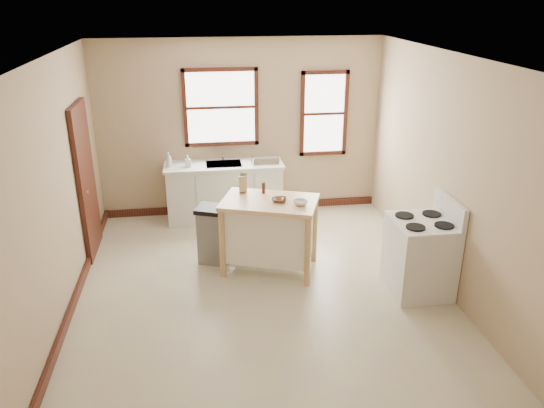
# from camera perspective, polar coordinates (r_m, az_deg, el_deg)

# --- Properties ---
(floor) EXTENTS (5.00, 5.00, 0.00)m
(floor) POSITION_cam_1_polar(r_m,az_deg,el_deg) (6.74, -1.26, -8.72)
(floor) COLOR #BBAD94
(floor) RESTS_ON ground
(ceiling) EXTENTS (5.00, 5.00, 0.00)m
(ceiling) POSITION_cam_1_polar(r_m,az_deg,el_deg) (5.83, -1.50, 15.65)
(ceiling) COLOR white
(ceiling) RESTS_ON ground
(wall_back) EXTENTS (4.50, 0.04, 2.80)m
(wall_back) POSITION_cam_1_polar(r_m,az_deg,el_deg) (8.53, -3.41, 8.11)
(wall_back) COLOR tan
(wall_back) RESTS_ON ground
(wall_left) EXTENTS (0.04, 5.00, 2.80)m
(wall_left) POSITION_cam_1_polar(r_m,az_deg,el_deg) (6.31, -22.12, 1.41)
(wall_left) COLOR tan
(wall_left) RESTS_ON ground
(wall_right) EXTENTS (0.04, 5.00, 2.80)m
(wall_right) POSITION_cam_1_polar(r_m,az_deg,el_deg) (6.77, 17.91, 3.35)
(wall_right) COLOR tan
(wall_right) RESTS_ON ground
(window_main) EXTENTS (1.17, 0.06, 1.22)m
(window_main) POSITION_cam_1_polar(r_m,az_deg,el_deg) (8.42, -5.52, 10.30)
(window_main) COLOR black
(window_main) RESTS_ON wall_back
(window_side) EXTENTS (0.77, 0.06, 1.37)m
(window_side) POSITION_cam_1_polar(r_m,az_deg,el_deg) (8.68, 5.61, 9.64)
(window_side) COLOR black
(window_side) RESTS_ON wall_back
(door_left) EXTENTS (0.06, 0.90, 2.10)m
(door_left) POSITION_cam_1_polar(r_m,az_deg,el_deg) (7.61, -19.36, 2.38)
(door_left) COLOR black
(door_left) RESTS_ON ground
(baseboard_back) EXTENTS (4.50, 0.04, 0.12)m
(baseboard_back) POSITION_cam_1_polar(r_m,az_deg,el_deg) (8.92, -3.20, -0.32)
(baseboard_back) COLOR black
(baseboard_back) RESTS_ON ground
(baseboard_left) EXTENTS (0.04, 5.00, 0.12)m
(baseboard_left) POSITION_cam_1_polar(r_m,az_deg,el_deg) (6.85, -20.27, -9.11)
(baseboard_left) COLOR black
(baseboard_left) RESTS_ON ground
(sink_counter) EXTENTS (1.86, 0.62, 0.92)m
(sink_counter) POSITION_cam_1_polar(r_m,az_deg,el_deg) (8.51, -5.11, 1.38)
(sink_counter) COLOR beige
(sink_counter) RESTS_ON ground
(faucet) EXTENTS (0.03, 0.03, 0.22)m
(faucet) POSITION_cam_1_polar(r_m,az_deg,el_deg) (8.50, -5.31, 5.41)
(faucet) COLOR silver
(faucet) RESTS_ON sink_counter
(soap_bottle_a) EXTENTS (0.11, 0.11, 0.22)m
(soap_bottle_a) POSITION_cam_1_polar(r_m,az_deg,el_deg) (8.30, -11.03, 4.71)
(soap_bottle_a) COLOR #B2B2B2
(soap_bottle_a) RESTS_ON sink_counter
(soap_bottle_b) EXTENTS (0.09, 0.09, 0.18)m
(soap_bottle_b) POSITION_cam_1_polar(r_m,az_deg,el_deg) (8.26, -9.04, 4.59)
(soap_bottle_b) COLOR #B2B2B2
(soap_bottle_b) RESTS_ON sink_counter
(dish_rack) EXTENTS (0.52, 0.46, 0.11)m
(dish_rack) POSITION_cam_1_polar(r_m,az_deg,el_deg) (8.35, -0.74, 4.79)
(dish_rack) COLOR silver
(dish_rack) RESTS_ON sink_counter
(kitchen_island) EXTENTS (1.38, 1.12, 0.97)m
(kitchen_island) POSITION_cam_1_polar(r_m,az_deg,el_deg) (6.90, -0.26, -3.37)
(kitchen_island) COLOR #DDB882
(kitchen_island) RESTS_ON ground
(knife_block) EXTENTS (0.10, 0.10, 0.20)m
(knife_block) POSITION_cam_1_polar(r_m,az_deg,el_deg) (6.97, -3.17, 2.09)
(knife_block) COLOR tan
(knife_block) RESTS_ON kitchen_island
(pepper_grinder) EXTENTS (0.06, 0.06, 0.15)m
(pepper_grinder) POSITION_cam_1_polar(r_m,az_deg,el_deg) (6.92, -0.92, 1.75)
(pepper_grinder) COLOR #401B11
(pepper_grinder) RESTS_ON kitchen_island
(bowl_a) EXTENTS (0.17, 0.17, 0.04)m
(bowl_a) POSITION_cam_1_polar(r_m,az_deg,el_deg) (6.66, 0.58, 0.43)
(bowl_a) COLOR brown
(bowl_a) RESTS_ON kitchen_island
(bowl_b) EXTENTS (0.21, 0.21, 0.04)m
(bowl_b) POSITION_cam_1_polar(r_m,az_deg,el_deg) (6.66, 0.94, 0.45)
(bowl_b) COLOR brown
(bowl_b) RESTS_ON kitchen_island
(bowl_c) EXTENTS (0.25, 0.25, 0.06)m
(bowl_c) POSITION_cam_1_polar(r_m,az_deg,el_deg) (6.57, 3.07, 0.14)
(bowl_c) COLOR silver
(bowl_c) RESTS_ON kitchen_island
(trash_bin) EXTENTS (0.50, 0.47, 0.80)m
(trash_bin) POSITION_cam_1_polar(r_m,az_deg,el_deg) (7.17, -6.32, -3.29)
(trash_bin) COLOR slate
(trash_bin) RESTS_ON ground
(gas_stove) EXTENTS (0.75, 0.76, 1.20)m
(gas_stove) POSITION_cam_1_polar(r_m,az_deg,el_deg) (6.61, 15.71, -4.39)
(gas_stove) COLOR silver
(gas_stove) RESTS_ON ground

